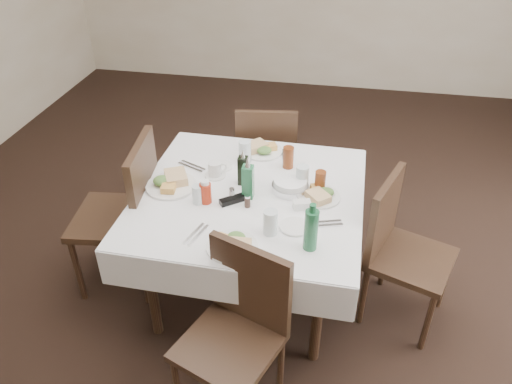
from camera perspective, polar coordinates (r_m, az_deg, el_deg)
ground_plane at (r=3.42m, az=2.65°, el=-10.20°), size 7.00×7.00×0.00m
room_shell at (r=2.54m, az=3.71°, el=18.52°), size 6.04×7.04×2.80m
dining_table at (r=2.94m, az=-0.72°, el=-1.43°), size 1.32×1.32×0.76m
chair_north at (r=3.75m, az=1.20°, el=4.42°), size 0.49×0.49×0.92m
chair_south at (r=2.48m, az=-2.01°, el=-14.69°), size 0.56×0.56×0.92m
chair_east at (r=3.01m, az=15.95°, el=-5.66°), size 0.57×0.57×0.93m
chair_west at (r=3.17m, az=-14.40°, el=-1.69°), size 0.54×0.54×1.03m
meal_north at (r=3.29m, az=0.63°, el=4.94°), size 0.27×0.27×0.06m
meal_south at (r=2.50m, az=-2.62°, el=-6.01°), size 0.26×0.26×0.06m
meal_east at (r=2.87m, az=7.31°, el=-0.34°), size 0.24×0.24×0.05m
meal_west at (r=2.98m, az=-9.71°, el=1.09°), size 0.30×0.30×0.07m
side_plate_a at (r=3.14m, az=-4.08°, el=2.96°), size 0.15×0.15×0.01m
side_plate_b at (r=2.64m, az=4.46°, el=-3.98°), size 0.16×0.16×0.01m
water_n at (r=3.16m, az=-1.28°, el=4.65°), size 0.08×0.08×0.15m
water_s at (r=2.56m, az=1.66°, el=-3.48°), size 0.07×0.07×0.14m
water_e at (r=2.92m, az=5.31°, el=1.74°), size 0.08×0.08×0.14m
water_w at (r=2.80m, az=-6.68°, el=-0.27°), size 0.06×0.06×0.11m
iced_tea_a at (r=3.11m, az=3.71°, el=3.97°), size 0.07×0.07×0.14m
iced_tea_b at (r=2.90m, az=7.34°, el=1.20°), size 0.06×0.06×0.13m
bread_basket at (r=2.91m, az=3.93°, el=0.77°), size 0.21×0.21×0.07m
oil_cruet_dark at (r=2.93m, az=-1.50°, el=2.61°), size 0.05×0.05×0.23m
oil_cruet_green at (r=2.80m, az=-0.93°, el=1.32°), size 0.06×0.06×0.26m
ketchup_bottle at (r=2.80m, az=-5.80°, el=-0.02°), size 0.07×0.07×0.14m
salt_shaker at (r=2.83m, az=-2.77°, el=-0.19°), size 0.03×0.03×0.07m
pepper_shaker at (r=2.76m, az=-0.99°, el=-1.05°), size 0.03×0.03×0.07m
coffee_mug at (r=3.04m, az=-4.67°, el=2.53°), size 0.13×0.13×0.09m
sunglasses at (r=2.81m, az=-2.75°, el=-0.92°), size 0.14×0.13×0.03m
green_bottle at (r=2.45m, az=6.31°, el=-4.26°), size 0.07×0.07×0.27m
sugar_caddy at (r=2.77m, az=5.25°, el=-1.43°), size 0.11×0.08×0.05m
cutlery_n at (r=3.25m, az=3.40°, el=4.06°), size 0.08×0.19×0.01m
cutlery_s at (r=2.60m, az=-6.86°, el=-4.83°), size 0.10×0.19×0.01m
cutlery_e at (r=2.68m, az=7.68°, el=-3.64°), size 0.21×0.11×0.01m
cutlery_w at (r=3.16m, az=-7.35°, el=2.92°), size 0.20×0.12×0.01m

